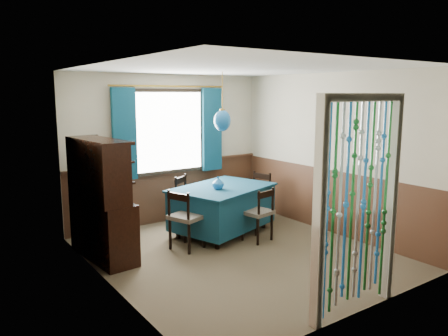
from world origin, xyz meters
TOP-DOWN VIEW (x-y plane):
  - floor at (0.00, 0.00)m, footprint 4.00×4.00m
  - ceiling at (0.00, 0.00)m, footprint 4.00×4.00m
  - wall_back at (0.00, 2.00)m, footprint 3.60×0.00m
  - wall_front at (0.00, -2.00)m, footprint 3.60×0.00m
  - wall_left at (-1.80, 0.00)m, footprint 0.00×4.00m
  - wall_right at (1.80, 0.00)m, footprint 0.00×4.00m
  - wainscot_back at (0.00, 1.99)m, footprint 3.60×0.00m
  - wainscot_front at (0.00, -1.99)m, footprint 3.60×0.00m
  - wainscot_left at (-1.79, 0.00)m, footprint 0.00×4.00m
  - wainscot_right at (1.79, 0.00)m, footprint 0.00×4.00m
  - window at (0.00, 1.95)m, footprint 1.32×0.12m
  - doorway at (0.00, -1.94)m, footprint 1.16×0.12m
  - dining_table at (0.34, 0.88)m, footprint 1.81×1.51m
  - chair_near at (0.58, 0.27)m, footprint 0.46×0.45m
  - chair_far at (0.09, 1.49)m, footprint 0.57×0.57m
  - chair_left at (-0.50, 0.58)m, footprint 0.53×0.54m
  - chair_right at (1.24, 1.12)m, footprint 0.49×0.50m
  - sideboard at (-1.57, 0.93)m, footprint 0.54×1.26m
  - pendant_lamp at (0.34, 0.88)m, footprint 0.26×0.26m
  - vase_table at (0.19, 0.78)m, footprint 0.20×0.20m
  - bowl_shelf at (-1.51, 0.71)m, footprint 0.26×0.26m
  - vase_sideboard at (-1.51, 1.23)m, footprint 0.20×0.20m

SIDE VIEW (x-z plane):
  - floor at x=0.00m, z-range 0.00..0.00m
  - chair_near at x=0.58m, z-range 0.03..0.84m
  - dining_table at x=0.34m, z-range 0.06..0.81m
  - chair_right at x=1.24m, z-range 0.03..0.86m
  - chair_far at x=0.09m, z-range 0.03..0.88m
  - chair_left at x=-0.50m, z-range 0.03..0.89m
  - wainscot_back at x=0.00m, z-range -1.30..2.30m
  - wainscot_front at x=0.00m, z-range -1.30..2.30m
  - wainscot_left at x=-1.79m, z-range -1.50..2.50m
  - wainscot_right at x=1.79m, z-range -1.50..2.50m
  - sideboard at x=-1.57m, z-range -0.24..1.37m
  - vase_table at x=0.19m, z-range 0.75..0.92m
  - vase_sideboard at x=-1.51m, z-range 0.80..0.97m
  - doorway at x=0.00m, z-range -0.04..2.14m
  - bowl_shelf at x=-1.51m, z-range 1.10..1.15m
  - wall_back at x=0.00m, z-range -0.55..3.05m
  - wall_front at x=0.00m, z-range -0.55..3.05m
  - wall_left at x=-1.80m, z-range -0.75..3.25m
  - wall_right at x=1.80m, z-range -0.75..3.25m
  - window at x=0.00m, z-range 0.84..2.26m
  - pendant_lamp at x=0.34m, z-range 1.33..2.22m
  - ceiling at x=0.00m, z-range 2.50..2.50m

